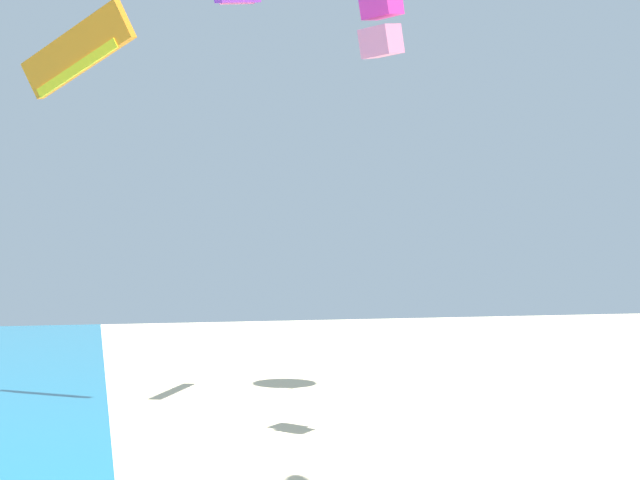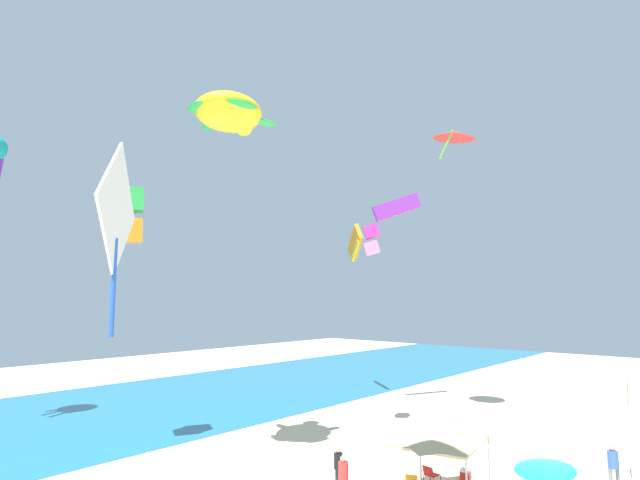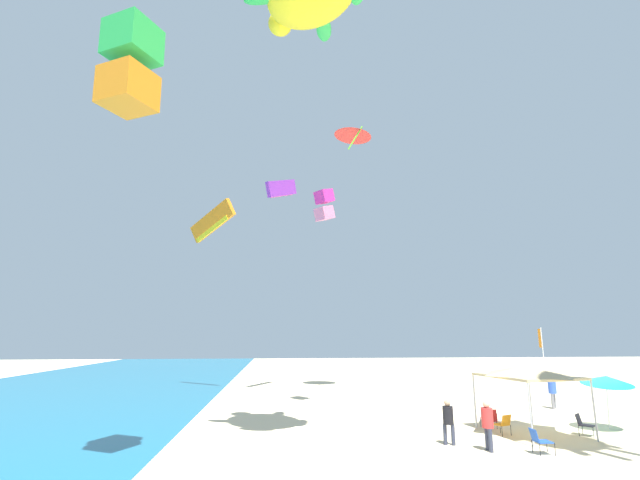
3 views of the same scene
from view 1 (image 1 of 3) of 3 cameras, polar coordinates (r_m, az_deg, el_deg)
kite_box_magenta at (r=20.19m, az=4.78°, el=16.58°), size 1.30×1.33×2.00m
kite_parafoil_orange at (r=27.49m, az=-18.42°, el=13.72°), size 3.41×3.91×2.94m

